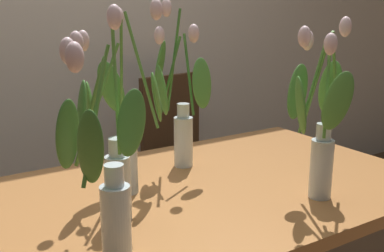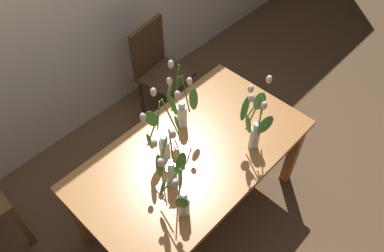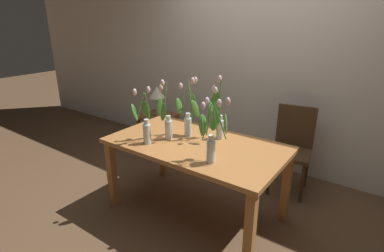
{
  "view_description": "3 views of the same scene",
  "coord_description": "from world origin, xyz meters",
  "px_view_note": "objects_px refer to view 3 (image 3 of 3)",
  "views": [
    {
      "loc": [
        -0.74,
        -1.18,
        1.31
      ],
      "look_at": [
        0.01,
        -0.01,
        0.95
      ],
      "focal_mm": 44.53,
      "sensor_mm": 36.0,
      "label": 1
    },
    {
      "loc": [
        -1.05,
        -1.0,
        2.72
      ],
      "look_at": [
        0.03,
        0.03,
        0.96
      ],
      "focal_mm": 34.68,
      "sensor_mm": 36.0,
      "label": 2
    },
    {
      "loc": [
        1.42,
        -2.06,
        1.81
      ],
      "look_at": [
        0.01,
        -0.07,
        0.93
      ],
      "focal_mm": 27.93,
      "sensor_mm": 36.0,
      "label": 3
    }
  ],
  "objects_px": {
    "tulip_vase_0": "(189,115)",
    "tulip_vase_1": "(145,125)",
    "tulip_vase_4": "(212,136)",
    "pillar_candle": "(161,115)",
    "side_table": "(158,123)",
    "table_lamp": "(157,93)",
    "dining_table": "(196,152)",
    "tulip_vase_3": "(218,117)",
    "tulip_vase_2": "(166,121)",
    "dining_chair": "(292,144)"
  },
  "relations": [
    {
      "from": "tulip_vase_0",
      "to": "tulip_vase_1",
      "type": "bearing_deg",
      "value": -120.8
    },
    {
      "from": "tulip_vase_4",
      "to": "pillar_candle",
      "type": "height_order",
      "value": "tulip_vase_4"
    },
    {
      "from": "side_table",
      "to": "tulip_vase_4",
      "type": "bearing_deg",
      "value": -35.5
    },
    {
      "from": "table_lamp",
      "to": "pillar_candle",
      "type": "bearing_deg",
      "value": -32.54
    },
    {
      "from": "table_lamp",
      "to": "tulip_vase_4",
      "type": "bearing_deg",
      "value": -35.75
    },
    {
      "from": "dining_table",
      "to": "tulip_vase_0",
      "type": "xyz_separation_m",
      "value": [
        -0.16,
        0.1,
        0.3
      ]
    },
    {
      "from": "dining_table",
      "to": "tulip_vase_4",
      "type": "xyz_separation_m",
      "value": [
        0.31,
        -0.25,
        0.31
      ]
    },
    {
      "from": "tulip_vase_3",
      "to": "tulip_vase_2",
      "type": "bearing_deg",
      "value": -142.35
    },
    {
      "from": "dining_table",
      "to": "dining_chair",
      "type": "height_order",
      "value": "dining_chair"
    },
    {
      "from": "side_table",
      "to": "tulip_vase_2",
      "type": "bearing_deg",
      "value": -44.49
    },
    {
      "from": "dining_chair",
      "to": "tulip_vase_1",
      "type": "bearing_deg",
      "value": -127.76
    },
    {
      "from": "dining_chair",
      "to": "side_table",
      "type": "xyz_separation_m",
      "value": [
        -1.83,
        -0.12,
        -0.09
      ]
    },
    {
      "from": "dining_table",
      "to": "dining_chair",
      "type": "bearing_deg",
      "value": 59.09
    },
    {
      "from": "dining_table",
      "to": "tulip_vase_3",
      "type": "height_order",
      "value": "tulip_vase_3"
    },
    {
      "from": "tulip_vase_4",
      "to": "dining_chair",
      "type": "height_order",
      "value": "tulip_vase_4"
    },
    {
      "from": "dining_table",
      "to": "tulip_vase_1",
      "type": "bearing_deg",
      "value": -145.12
    },
    {
      "from": "side_table",
      "to": "table_lamp",
      "type": "relative_size",
      "value": 1.38
    },
    {
      "from": "side_table",
      "to": "tulip_vase_0",
      "type": "bearing_deg",
      "value": -35.07
    },
    {
      "from": "table_lamp",
      "to": "tulip_vase_1",
      "type": "bearing_deg",
      "value": -52.48
    },
    {
      "from": "tulip_vase_0",
      "to": "tulip_vase_4",
      "type": "height_order",
      "value": "tulip_vase_0"
    },
    {
      "from": "tulip_vase_2",
      "to": "tulip_vase_4",
      "type": "height_order",
      "value": "tulip_vase_2"
    },
    {
      "from": "tulip_vase_3",
      "to": "dining_chair",
      "type": "bearing_deg",
      "value": 57.97
    },
    {
      "from": "tulip_vase_2",
      "to": "tulip_vase_4",
      "type": "distance_m",
      "value": 0.61
    },
    {
      "from": "tulip_vase_1",
      "to": "table_lamp",
      "type": "height_order",
      "value": "tulip_vase_1"
    },
    {
      "from": "tulip_vase_1",
      "to": "side_table",
      "type": "bearing_deg",
      "value": 127.57
    },
    {
      "from": "tulip_vase_3",
      "to": "side_table",
      "type": "height_order",
      "value": "tulip_vase_3"
    },
    {
      "from": "dining_chair",
      "to": "table_lamp",
      "type": "xyz_separation_m",
      "value": [
        -1.84,
        -0.1,
        0.33
      ]
    },
    {
      "from": "tulip_vase_2",
      "to": "tulip_vase_1",
      "type": "bearing_deg",
      "value": -119.79
    },
    {
      "from": "tulip_vase_0",
      "to": "tulip_vase_2",
      "type": "bearing_deg",
      "value": -121.72
    },
    {
      "from": "side_table",
      "to": "table_lamp",
      "type": "bearing_deg",
      "value": 124.41
    },
    {
      "from": "tulip_vase_1",
      "to": "side_table",
      "type": "relative_size",
      "value": 0.91
    },
    {
      "from": "tulip_vase_3",
      "to": "dining_chair",
      "type": "distance_m",
      "value": 1.01
    },
    {
      "from": "tulip_vase_1",
      "to": "pillar_candle",
      "type": "xyz_separation_m",
      "value": [
        -0.75,
        1.06,
        -0.33
      ]
    },
    {
      "from": "tulip_vase_4",
      "to": "side_table",
      "type": "distance_m",
      "value": 1.98
    },
    {
      "from": "tulip_vase_3",
      "to": "tulip_vase_0",
      "type": "bearing_deg",
      "value": -158.6
    },
    {
      "from": "dining_table",
      "to": "side_table",
      "type": "height_order",
      "value": "dining_table"
    },
    {
      "from": "dining_chair",
      "to": "tulip_vase_4",
      "type": "bearing_deg",
      "value": -102.73
    },
    {
      "from": "dining_table",
      "to": "tulip_vase_0",
      "type": "bearing_deg",
      "value": 147.24
    },
    {
      "from": "tulip_vase_2",
      "to": "dining_chair",
      "type": "xyz_separation_m",
      "value": [
        0.86,
        1.07,
        -0.39
      ]
    },
    {
      "from": "dining_chair",
      "to": "table_lamp",
      "type": "height_order",
      "value": "table_lamp"
    },
    {
      "from": "tulip_vase_0",
      "to": "tulip_vase_3",
      "type": "height_order",
      "value": "tulip_vase_3"
    },
    {
      "from": "tulip_vase_0",
      "to": "dining_chair",
      "type": "relative_size",
      "value": 0.63
    },
    {
      "from": "dining_table",
      "to": "table_lamp",
      "type": "distance_m",
      "value": 1.54
    },
    {
      "from": "dining_chair",
      "to": "table_lamp",
      "type": "distance_m",
      "value": 1.87
    },
    {
      "from": "dining_table",
      "to": "pillar_candle",
      "type": "height_order",
      "value": "dining_table"
    },
    {
      "from": "tulip_vase_4",
      "to": "dining_table",
      "type": "bearing_deg",
      "value": 141.75
    },
    {
      "from": "table_lamp",
      "to": "tulip_vase_0",
      "type": "bearing_deg",
      "value": -35.43
    },
    {
      "from": "tulip_vase_1",
      "to": "table_lamp",
      "type": "distance_m",
      "value": 1.44
    },
    {
      "from": "tulip_vase_4",
      "to": "tulip_vase_3",
      "type": "bearing_deg",
      "value": 115.07
    },
    {
      "from": "dining_chair",
      "to": "tulip_vase_2",
      "type": "bearing_deg",
      "value": -128.92
    }
  ]
}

